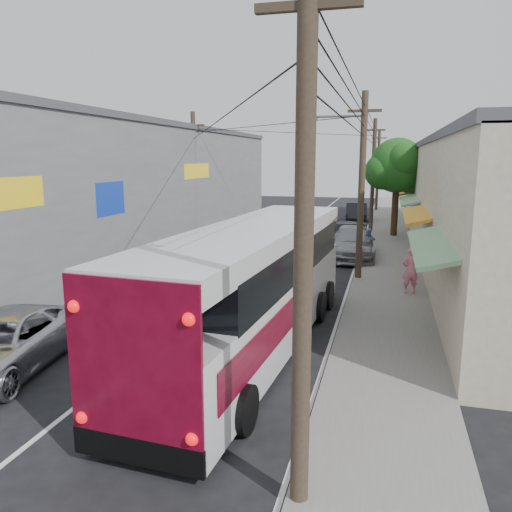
{
  "coord_description": "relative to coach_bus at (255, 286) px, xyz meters",
  "views": [
    {
      "loc": [
        6.31,
        -8.81,
        5.29
      ],
      "look_at": [
        1.48,
        9.48,
        1.56
      ],
      "focal_mm": 35.0,
      "sensor_mm": 36.0,
      "label": 1
    }
  ],
  "objects": [
    {
      "name": "ground",
      "position": [
        -2.87,
        -4.1,
        -1.81
      ],
      "size": [
        120.0,
        120.0,
        0.0
      ],
      "primitive_type": "plane",
      "color": "black",
      "rests_on": "ground"
    },
    {
      "name": "sidewalk",
      "position": [
        3.63,
        15.9,
        -1.75
      ],
      "size": [
        3.0,
        80.0,
        0.12
      ],
      "primitive_type": "cube",
      "color": "slate",
      "rests_on": "ground"
    },
    {
      "name": "building_right",
      "position": [
        8.12,
        17.9,
        1.35
      ],
      "size": [
        7.09,
        40.0,
        6.25
      ],
      "color": "beige",
      "rests_on": "ground"
    },
    {
      "name": "building_left",
      "position": [
        -11.36,
        13.89,
        1.85
      ],
      "size": [
        7.2,
        36.0,
        7.25
      ],
      "color": "gray",
      "rests_on": "ground"
    },
    {
      "name": "utility_poles",
      "position": [
        0.26,
        16.23,
        2.32
      ],
      "size": [
        11.8,
        45.28,
        8.0
      ],
      "color": "#473828",
      "rests_on": "ground"
    },
    {
      "name": "street_tree",
      "position": [
        4.01,
        21.92,
        2.87
      ],
      "size": [
        4.4,
        4.0,
        6.6
      ],
      "color": "#3F2B19",
      "rests_on": "ground"
    },
    {
      "name": "coach_bus",
      "position": [
        0.0,
        0.0,
        0.0
      ],
      "size": [
        3.45,
        12.25,
        3.49
      ],
      "rotation": [
        0.0,
        0.0,
        -0.07
      ],
      "color": "silver",
      "rests_on": "ground"
    },
    {
      "name": "jeepney",
      "position": [
        -5.74,
        -3.1,
        -1.08
      ],
      "size": [
        3.08,
        5.48,
        1.45
      ],
      "primitive_type": "imported",
      "rotation": [
        0.0,
        0.0,
        0.13
      ],
      "color": "silver",
      "rests_on": "ground"
    },
    {
      "name": "parked_suv",
      "position": [
        1.73,
        13.9,
        -0.98
      ],
      "size": [
        2.64,
        5.79,
        1.64
      ],
      "primitive_type": "imported",
      "rotation": [
        0.0,
        0.0,
        0.06
      ],
      "color": "gray",
      "rests_on": "ground"
    },
    {
      "name": "parked_car_mid",
      "position": [
        0.96,
        18.31,
        -1.07
      ],
      "size": [
        2.03,
        4.41,
        1.46
      ],
      "primitive_type": "imported",
      "rotation": [
        0.0,
        0.0,
        -0.07
      ],
      "color": "#2A2A30",
      "rests_on": "ground"
    },
    {
      "name": "parked_car_far",
      "position": [
        0.93,
        29.69,
        -1.01
      ],
      "size": [
        1.96,
        4.9,
        1.58
      ],
      "primitive_type": "imported",
      "rotation": [
        0.0,
        0.0,
        0.06
      ],
      "color": "black",
      "rests_on": "ground"
    },
    {
      "name": "pedestrian_near",
      "position": [
        4.42,
        6.77,
        -0.78
      ],
      "size": [
        0.76,
        0.61,
        1.82
      ],
      "primitive_type": "imported",
      "rotation": [
        0.0,
        0.0,
        3.44
      ],
      "color": "pink",
      "rests_on": "sidewalk"
    },
    {
      "name": "pedestrian_far",
      "position": [
        2.53,
        13.37,
        -0.89
      ],
      "size": [
        0.85,
        0.71,
        1.59
      ],
      "primitive_type": "imported",
      "rotation": [
        0.0,
        0.0,
        3.29
      ],
      "color": "#879DC5",
      "rests_on": "sidewalk"
    }
  ]
}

